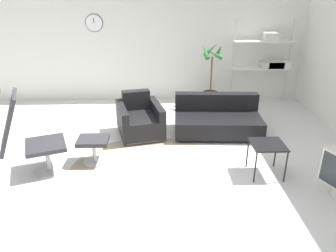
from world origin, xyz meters
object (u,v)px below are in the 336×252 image
object	(u,v)px
lounge_chair	(18,125)
ottoman	(93,145)
potted_plant	(211,86)
side_table	(268,147)
shelf_unit	(271,57)
armchair_red	(140,120)
couch_low	(217,120)

from	to	relation	value
lounge_chair	ottoman	xyz separation A→B (m)	(0.91, 0.34, -0.48)
ottoman	potted_plant	xyz separation A→B (m)	(2.14, 2.49, 0.16)
lounge_chair	ottoman	world-z (taller)	lounge_chair
lounge_chair	side_table	size ratio (longest dim) A/B	2.72
side_table	potted_plant	xyz separation A→B (m)	(-0.35, 2.91, 0.02)
shelf_unit	armchair_red	bearing A→B (deg)	-148.61
armchair_red	side_table	world-z (taller)	armchair_red
armchair_red	lounge_chair	bearing A→B (deg)	27.31
armchair_red	couch_low	distance (m)	1.41
ottoman	potted_plant	world-z (taller)	potted_plant
armchair_red	couch_low	size ratio (longest dim) A/B	0.66
lounge_chair	ottoman	size ratio (longest dim) A/B	2.87
potted_plant	shelf_unit	bearing A→B (deg)	10.08
shelf_unit	potted_plant	bearing A→B (deg)	-169.92
couch_low	side_table	xyz separation A→B (m)	(0.44, -1.46, 0.19)
ottoman	shelf_unit	distance (m)	4.48
ottoman	armchair_red	bearing A→B (deg)	57.28
couch_low	side_table	world-z (taller)	couch_low
side_table	shelf_unit	xyz separation A→B (m)	(0.98, 3.15, 0.60)
side_table	armchair_red	bearing A→B (deg)	142.44
side_table	shelf_unit	distance (m)	3.35
armchair_red	side_table	bearing A→B (deg)	129.03
armchair_red	side_table	size ratio (longest dim) A/B	2.15
armchair_red	couch_low	world-z (taller)	armchair_red
couch_low	potted_plant	xyz separation A→B (m)	(0.09, 1.45, 0.22)
couch_low	shelf_unit	world-z (taller)	shelf_unit
lounge_chair	shelf_unit	size ratio (longest dim) A/B	0.71
lounge_chair	armchair_red	world-z (taller)	lounge_chair
lounge_chair	ottoman	bearing A→B (deg)	90.00
armchair_red	shelf_unit	xyz separation A→B (m)	(2.83, 1.73, 0.76)
ottoman	side_table	size ratio (longest dim) A/B	0.95
armchair_red	shelf_unit	distance (m)	3.40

